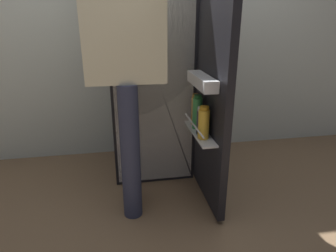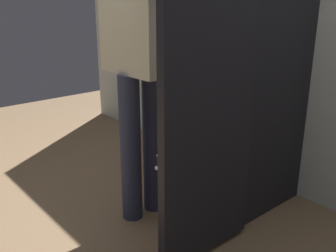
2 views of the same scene
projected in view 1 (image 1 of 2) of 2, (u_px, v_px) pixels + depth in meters
ground_plane at (161, 199)px, 2.07m from camera, size 6.41×6.41×0.00m
kitchen_wall at (143, 2)px, 2.45m from camera, size 4.40×0.10×2.68m
refrigerator at (153, 64)px, 2.24m from camera, size 0.66×1.20×1.76m
person at (127, 48)px, 1.63m from camera, size 0.55×0.78×1.74m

